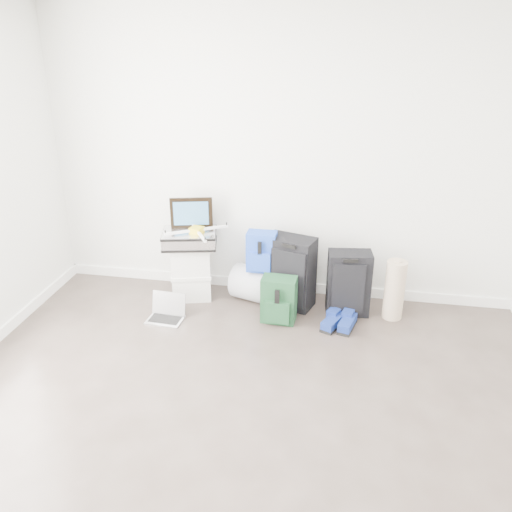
% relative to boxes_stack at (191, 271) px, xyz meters
% --- Properties ---
extents(ground, '(5.00, 5.00, 0.00)m').
position_rel_boxes_stack_xyz_m(ground, '(0.83, -2.20, -0.28)').
color(ground, '#372D28').
rests_on(ground, ground).
extents(room_envelope, '(4.52, 5.02, 2.71)m').
position_rel_boxes_stack_xyz_m(room_envelope, '(0.83, -2.18, 1.45)').
color(room_envelope, silver).
rests_on(room_envelope, ground).
extents(boxes_stack, '(0.45, 0.40, 0.55)m').
position_rel_boxes_stack_xyz_m(boxes_stack, '(0.00, 0.00, 0.00)').
color(boxes_stack, silver).
rests_on(boxes_stack, ground).
extents(briefcase, '(0.56, 0.46, 0.14)m').
position_rel_boxes_stack_xyz_m(briefcase, '(0.00, 0.00, 0.34)').
color(briefcase, '#B2B2B7').
rests_on(briefcase, boxes_stack).
extents(painting, '(0.40, 0.12, 0.30)m').
position_rel_boxes_stack_xyz_m(painting, '(0.00, 0.10, 0.57)').
color(painting, black).
rests_on(painting, briefcase).
extents(drone, '(0.54, 0.54, 0.05)m').
position_rel_boxes_stack_xyz_m(drone, '(0.08, -0.02, 0.44)').
color(drone, gold).
rests_on(drone, briefcase).
extents(duffel_bag, '(0.65, 0.51, 0.35)m').
position_rel_boxes_stack_xyz_m(duffel_bag, '(0.70, 0.02, -0.10)').
color(duffel_bag, '#92949A').
rests_on(duffel_bag, ground).
extents(blue_backpack, '(0.27, 0.20, 0.38)m').
position_rel_boxes_stack_xyz_m(blue_backpack, '(0.70, -0.01, 0.26)').
color(blue_backpack, '#1925A5').
rests_on(blue_backpack, duffel_bag).
extents(large_suitcase, '(0.50, 0.40, 0.69)m').
position_rel_boxes_stack_xyz_m(large_suitcase, '(0.97, -0.00, 0.07)').
color(large_suitcase, black).
rests_on(large_suitcase, ground).
extents(green_backpack, '(0.32, 0.24, 0.43)m').
position_rel_boxes_stack_xyz_m(green_backpack, '(0.91, -0.32, -0.07)').
color(green_backpack, '#123418').
rests_on(green_backpack, ground).
extents(carry_on, '(0.42, 0.30, 0.61)m').
position_rel_boxes_stack_xyz_m(carry_on, '(1.52, -0.06, 0.03)').
color(carry_on, black).
rests_on(carry_on, ground).
extents(shoes, '(0.33, 0.31, 0.10)m').
position_rel_boxes_stack_xyz_m(shoes, '(1.47, -0.34, -0.23)').
color(shoes, black).
rests_on(shoes, ground).
extents(rolled_rug, '(0.18, 0.18, 0.56)m').
position_rel_boxes_stack_xyz_m(rolled_rug, '(1.94, -0.06, 0.00)').
color(rolled_rug, tan).
rests_on(rolled_rug, ground).
extents(laptop, '(0.34, 0.25, 0.23)m').
position_rel_boxes_stack_xyz_m(laptop, '(-0.11, -0.46, -0.22)').
color(laptop, '#BCBDC1').
rests_on(laptop, ground).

